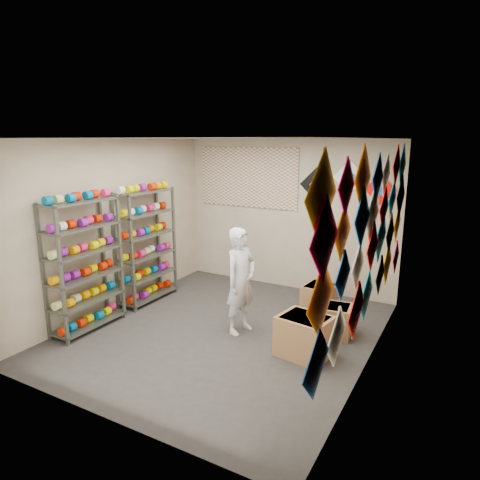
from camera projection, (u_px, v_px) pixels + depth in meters
The scene contains 12 objects.
ground at pixel (224, 331), 6.14m from camera, with size 4.50×4.50×0.00m, color #2C2926.
room_walls at pixel (223, 219), 5.76m from camera, with size 4.50×4.50×4.50m.
shelf_rack_front at pixel (84, 266), 6.04m from camera, with size 0.40×1.10×1.90m, color #4C5147.
shelf_rack_back at pixel (146, 246), 7.14m from camera, with size 0.40×1.10×1.90m, color #4C5147.
string_spools at pixel (117, 249), 6.57m from camera, with size 0.12×2.36×0.12m.
kite_wall_display at pixel (372, 234), 4.80m from camera, with size 0.06×4.37×2.07m.
back_wall_kites at pixel (344, 184), 7.12m from camera, with size 1.63×0.02×0.75m.
poster at pixel (248, 177), 7.96m from camera, with size 2.00×0.01×1.10m, color #744494.
shopkeeper at pixel (241, 281), 5.99m from camera, with size 0.47×0.62×1.51m, color silver.
carton_a at pixel (304, 336), 5.41m from camera, with size 0.62×0.52×0.52m, color brown.
carton_b at pixel (332, 320), 6.00m from camera, with size 0.53×0.44×0.44m, color brown.
carton_c at pixel (319, 298), 6.81m from camera, with size 0.46×0.51×0.44m, color brown.
Camera 1 is at (2.95, -4.86, 2.68)m, focal length 32.00 mm.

